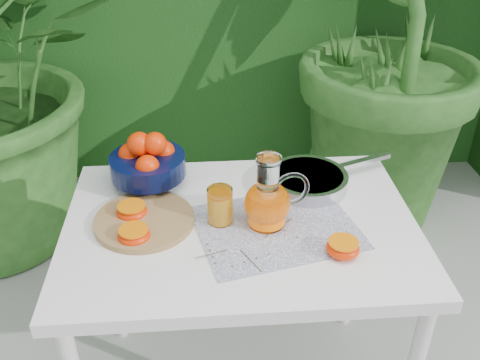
{
  "coord_description": "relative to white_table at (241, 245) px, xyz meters",
  "views": [
    {
      "loc": [
        -0.02,
        -1.14,
        1.66
      ],
      "look_at": [
        0.08,
        0.1,
        0.88
      ],
      "focal_mm": 40.0,
      "sensor_mm": 36.0,
      "label": 1
    }
  ],
  "objects": [
    {
      "name": "thyme_sprigs",
      "position": [
        0.01,
        -0.11,
        0.09
      ],
      "size": [
        0.28,
        0.22,
        0.01
      ],
      "color": "brown",
      "rests_on": "white_table"
    },
    {
      "name": "cutting_board",
      "position": [
        -0.27,
        0.02,
        0.09
      ],
      "size": [
        0.36,
        0.36,
        0.02
      ],
      "primitive_type": "cylinder",
      "rotation": [
        0.0,
        0.0,
        0.33
      ],
      "color": "olive",
      "rests_on": "white_table"
    },
    {
      "name": "placemat",
      "position": [
        0.1,
        -0.03,
        0.08
      ],
      "size": [
        0.5,
        0.43,
        0.0
      ],
      "primitive_type": "cube",
      "rotation": [
        0.0,
        0.0,
        0.23
      ],
      "color": "#0E154F",
      "rests_on": "white_table"
    },
    {
      "name": "orange_halves",
      "position": [
        -0.12,
        -0.06,
        0.1
      ],
      "size": [
        0.66,
        0.3,
        0.04
      ],
      "color": "#F93202",
      "rests_on": "white_table"
    },
    {
      "name": "saute_pan",
      "position": [
        0.23,
        0.17,
        0.11
      ],
      "size": [
        0.46,
        0.32,
        0.05
      ],
      "color": "#B4B4B9",
      "rests_on": "white_table"
    },
    {
      "name": "juice_pitcher",
      "position": [
        0.08,
        -0.01,
        0.16
      ],
      "size": [
        0.19,
        0.15,
        0.21
      ],
      "color": "white",
      "rests_on": "white_table"
    },
    {
      "name": "fruit_bowl",
      "position": [
        -0.27,
        0.23,
        0.17
      ],
      "size": [
        0.25,
        0.25,
        0.18
      ],
      "color": "black",
      "rests_on": "white_table"
    },
    {
      "name": "white_table",
      "position": [
        0.0,
        0.0,
        0.0
      ],
      "size": [
        1.0,
        0.7,
        0.75
      ],
      "color": "white",
      "rests_on": "ground"
    },
    {
      "name": "potted_plant_right",
      "position": [
        0.72,
        1.13,
        0.29
      ],
      "size": [
        2.58,
        2.58,
        1.91
      ],
      "primitive_type": "imported",
      "rotation": [
        0.0,
        0.0,
        2.06
      ],
      "color": "#26551D",
      "rests_on": "ground"
    },
    {
      "name": "juice_tumbler",
      "position": [
        -0.06,
        0.01,
        0.14
      ],
      "size": [
        0.09,
        0.09,
        0.11
      ],
      "color": "white",
      "rests_on": "white_table"
    }
  ]
}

